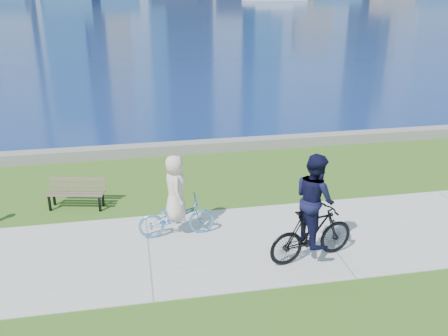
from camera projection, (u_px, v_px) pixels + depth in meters
The scene contains 7 objects.
ground at pixel (149, 253), 10.80m from camera, with size 320.00×320.00×0.00m, color #315717.
concrete_path at pixel (149, 253), 10.79m from camera, with size 80.00×3.50×0.02m, color #AEAEA8.
seawall at pixel (140, 151), 16.39m from camera, with size 90.00×0.50×0.35m, color slate.
bay_water at pixel (126, 9), 76.49m from camera, with size 320.00×131.00×0.01m, color navy.
park_bench at pixel (76, 190), 12.75m from camera, with size 1.53×0.80×0.76m.
cyclist_woman at pixel (176, 207), 11.24m from camera, with size 0.67×1.76×1.95m.
cyclist_man at pixel (313, 217), 10.20m from camera, with size 0.98×2.03×2.36m.
Camera 1 is at (-0.14, -9.48, 5.73)m, focal length 40.00 mm.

